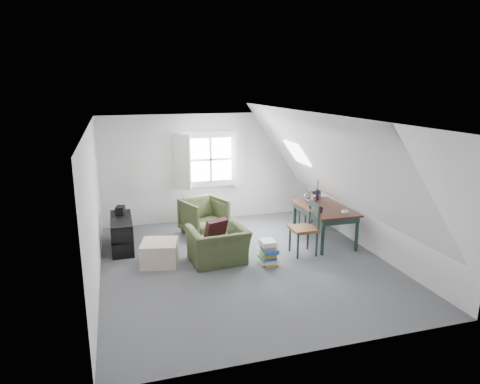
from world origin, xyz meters
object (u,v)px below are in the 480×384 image
object	(u,v)px
dining_table	(325,212)
dining_chair_near	(305,228)
media_shelf	(122,235)
ottoman	(160,253)
magazine_stack	(269,252)
armchair_far	(204,233)
dining_chair_far	(310,207)
armchair_near	(218,262)

from	to	relation	value
dining_table	dining_chair_near	bearing A→B (deg)	-139.99
dining_table	media_shelf	bearing A→B (deg)	171.78
ottoman	magazine_stack	world-z (taller)	magazine_stack
dining_chair_near	magazine_stack	distance (m)	0.93
ottoman	magazine_stack	distance (m)	1.96
armchair_far	dining_chair_near	distance (m)	2.38
dining_chair_near	media_shelf	xyz separation A→B (m)	(-3.33, 1.25, -0.24)
dining_chair_far	armchair_near	bearing A→B (deg)	43.55
ottoman	dining_chair_far	xyz separation A→B (m)	(3.51, 1.18, 0.24)
armchair_near	magazine_stack	bearing A→B (deg)	153.38
armchair_near	dining_chair_far	size ratio (longest dim) A/B	1.17
armchair_far	magazine_stack	world-z (taller)	magazine_stack
armchair_far	dining_chair_near	world-z (taller)	dining_chair_near
armchair_near	ottoman	xyz separation A→B (m)	(-1.02, 0.23, 0.21)
dining_chair_far	media_shelf	size ratio (longest dim) A/B	0.71
armchair_near	ottoman	size ratio (longest dim) A/B	1.61
armchair_near	dining_chair_far	world-z (taller)	dining_chair_far
magazine_stack	media_shelf	bearing A→B (deg)	148.47
media_shelf	armchair_near	bearing A→B (deg)	-32.44
dining_chair_far	dining_chair_near	world-z (taller)	dining_chair_near
armchair_far	dining_chair_far	distance (m)	2.46
dining_chair_near	magazine_stack	size ratio (longest dim) A/B	2.23
dining_table	media_shelf	xyz separation A→B (m)	(-3.98, 0.76, -0.36)
dining_chair_far	media_shelf	world-z (taller)	dining_chair_far
armchair_far	magazine_stack	xyz separation A→B (m)	(0.77, -1.95, 0.22)
armchair_near	media_shelf	distance (m)	2.04
armchair_far	dining_chair_far	world-z (taller)	dining_chair_far
ottoman	magazine_stack	xyz separation A→B (m)	(1.87, -0.58, 0.02)
armchair_far	armchair_near	bearing A→B (deg)	-113.76
dining_table	magazine_stack	bearing A→B (deg)	-149.99
ottoman	dining_table	xyz separation A→B (m)	(3.35, 0.19, 0.43)
dining_table	dining_chair_far	size ratio (longest dim) A/B	1.71
media_shelf	magazine_stack	xyz separation A→B (m)	(2.49, -1.53, -0.05)
dining_table	media_shelf	size ratio (longest dim) A/B	1.22
ottoman	magazine_stack	bearing A→B (deg)	-17.14
dining_chair_far	media_shelf	distance (m)	4.14
armchair_far	dining_table	size ratio (longest dim) A/B	0.58
dining_table	magazine_stack	size ratio (longest dim) A/B	3.28
armchair_far	ottoman	distance (m)	1.77
ottoman	dining_chair_near	bearing A→B (deg)	-6.35
armchair_near	media_shelf	world-z (taller)	media_shelf
ottoman	armchair_far	bearing A→B (deg)	51.25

